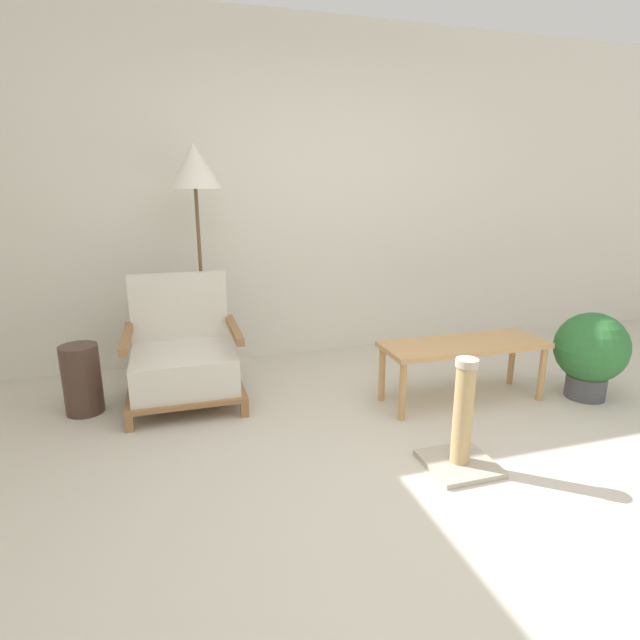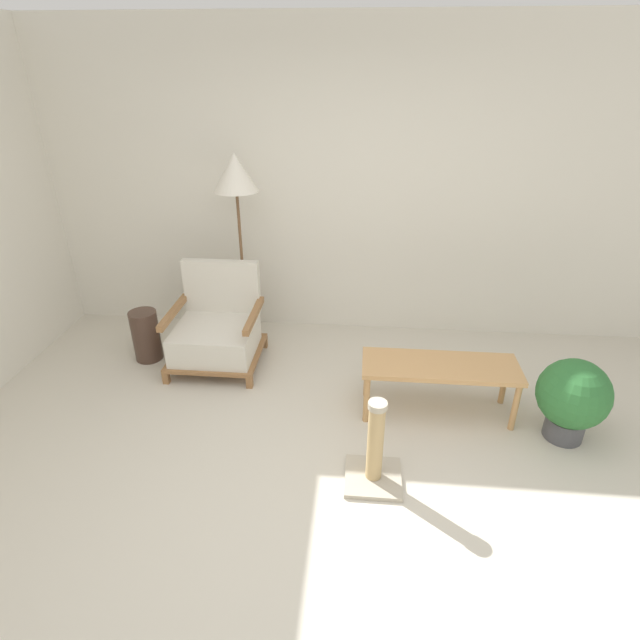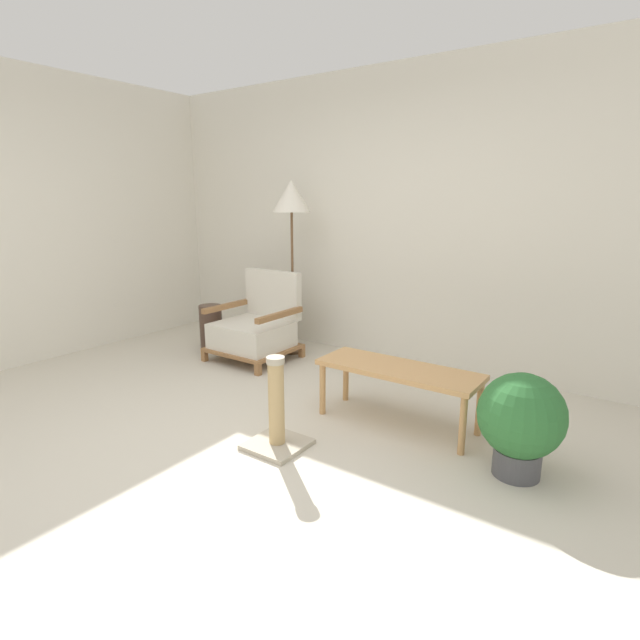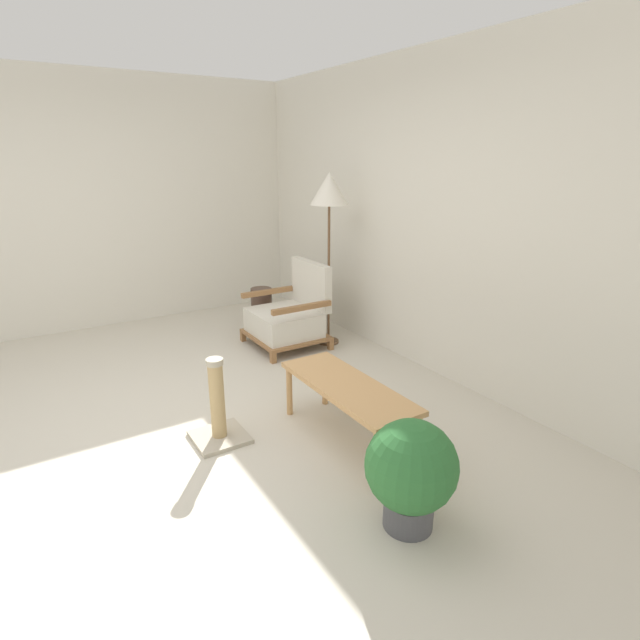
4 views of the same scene
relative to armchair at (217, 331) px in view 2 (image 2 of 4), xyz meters
The scene contains 8 objects.
ground_plane 2.02m from the armchair, 58.10° to the right, with size 14.00×14.00×0.00m, color beige.
wall_back 1.69m from the armchair, 37.22° to the left, with size 8.00×0.06×2.70m.
armchair is the anchor object (origin of this frame).
floor_lamp 1.26m from the armchair, 65.50° to the left, with size 0.37×0.37×1.71m.
coffee_table 1.88m from the armchair, 16.77° to the right, with size 1.12×0.40×0.42m.
vase 0.64m from the armchair, behind, with size 0.23×0.23×0.45m, color #473328.
potted_plant 2.76m from the armchair, 15.75° to the right, with size 0.48×0.48×0.60m.
scratching_post 1.85m from the armchair, 43.77° to the right, with size 0.35×0.35×0.60m.
Camera 2 is at (0.15, -1.93, 2.34)m, focal length 28.00 mm.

